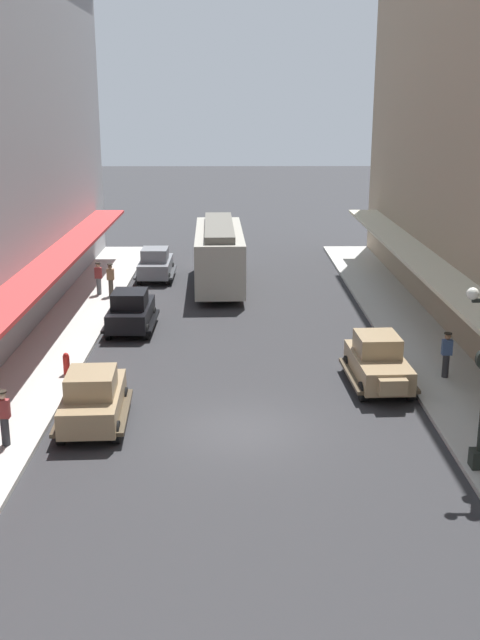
% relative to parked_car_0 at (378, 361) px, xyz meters
% --- Properties ---
extents(ground_plane, '(200.00, 200.00, 0.00)m').
position_rel_parked_car_0_xyz_m(ground_plane, '(-4.85, -3.73, -0.94)').
color(ground_plane, '#2D2D30').
extents(parked_car_0, '(2.29, 4.31, 1.84)m').
position_rel_parked_car_0_xyz_m(parked_car_0, '(0.00, 0.00, 0.00)').
color(parked_car_0, '#997F5B').
rests_on(parked_car_0, ground).
extents(parked_car_1, '(2.15, 4.26, 1.84)m').
position_rel_parked_car_0_xyz_m(parked_car_1, '(-9.49, 16.90, 0.00)').
color(parked_car_1, slate).
rests_on(parked_car_1, ground).
extents(parked_car_2, '(2.31, 4.32, 1.84)m').
position_rel_parked_car_0_xyz_m(parked_car_2, '(-9.47, -3.32, 0.00)').
color(parked_car_2, '#997F5B').
rests_on(parked_car_2, ground).
extents(parked_car_3, '(2.17, 4.27, 1.84)m').
position_rel_parked_car_0_xyz_m(parked_car_3, '(-9.61, 6.90, 0.00)').
color(parked_car_3, black).
rests_on(parked_car_3, ground).
extents(streetcar, '(2.77, 9.66, 3.46)m').
position_rel_parked_car_0_xyz_m(streetcar, '(-5.85, 15.16, 0.96)').
color(streetcar, '#ADA899').
rests_on(streetcar, ground).
extents(fire_hydrant, '(0.24, 0.24, 0.82)m').
position_rel_parked_car_0_xyz_m(fire_hydrant, '(-11.20, 0.91, -0.38)').
color(fire_hydrant, '#B21E19').
rests_on(fire_hydrant, sidewalk_left).
extents(pedestrian_0, '(0.36, 0.28, 1.67)m').
position_rel_parked_car_0_xyz_m(pedestrian_0, '(-11.36, 12.53, 0.07)').
color(pedestrian_0, '#4C4238').
rests_on(pedestrian_0, sidewalk_left).
extents(pedestrian_1, '(0.36, 0.28, 1.67)m').
position_rel_parked_car_0_xyz_m(pedestrian_1, '(-11.72, -5.04, 0.07)').
color(pedestrian_1, '#2D2D33').
rests_on(pedestrian_1, sidewalk_left).
extents(pedestrian_2, '(0.36, 0.28, 1.67)m').
position_rel_parked_car_0_xyz_m(pedestrian_2, '(-12.04, 12.89, 0.07)').
color(pedestrian_2, slate).
rests_on(pedestrian_2, sidewalk_left).
extents(pedestrian_3, '(0.36, 0.28, 1.67)m').
position_rel_parked_car_0_xyz_m(pedestrian_3, '(2.55, 0.46, 0.07)').
color(pedestrian_3, '#2D2D33').
rests_on(pedestrian_3, sidewalk_right).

